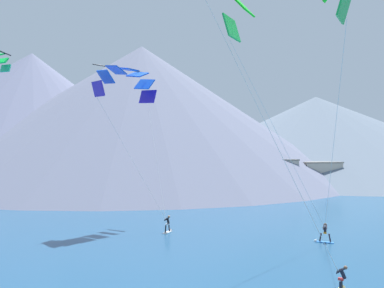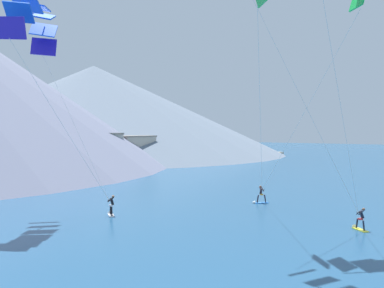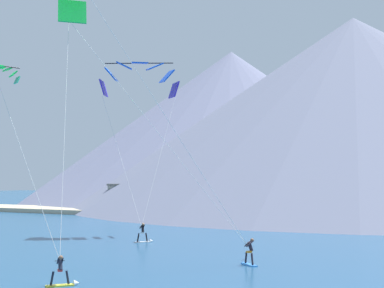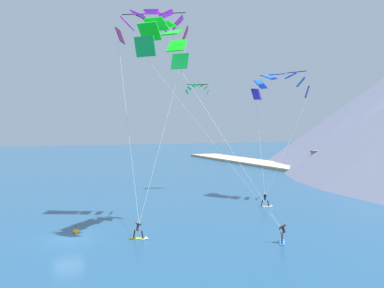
{
  "view_description": "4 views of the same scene",
  "coord_description": "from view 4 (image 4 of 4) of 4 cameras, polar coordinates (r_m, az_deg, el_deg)",
  "views": [
    {
      "loc": [
        -11.13,
        -13.41,
        8.11
      ],
      "look_at": [
        -3.81,
        17.55,
        8.85
      ],
      "focal_mm": 35.0,
      "sensor_mm": 36.0,
      "label": 1
    },
    {
      "loc": [
        -29.71,
        -2.6,
        7.24
      ],
      "look_at": [
        -0.5,
        18.86,
        6.07
      ],
      "focal_mm": 40.0,
      "sensor_mm": 36.0,
      "label": 2
    },
    {
      "loc": [
        21.66,
        -15.96,
        5.52
      ],
      "look_at": [
        3.28,
        18.43,
        8.17
      ],
      "focal_mm": 50.0,
      "sensor_mm": 36.0,
      "label": 3
    },
    {
      "loc": [
        34.46,
        -3.17,
        9.83
      ],
      "look_at": [
        1.5,
        11.32,
        8.4
      ],
      "focal_mm": 35.0,
      "sensor_mm": 36.0,
      "label": 4
    }
  ],
  "objects": [
    {
      "name": "ground_plane",
      "position": [
        35.97,
        -18.28,
        -13.7
      ],
      "size": [
        400.0,
        400.0,
        0.0
      ],
      "primitive_type": "plane",
      "color": "navy"
    },
    {
      "name": "kitesurfer_near_lead",
      "position": [
        34.6,
        -7.88,
        -13.4
      ],
      "size": [
        1.44,
        1.58,
        1.7
      ],
      "color": "yellow",
      "rests_on": "ground"
    },
    {
      "name": "kitesurfer_near_trail",
      "position": [
        34.34,
        13.63,
        -13.45
      ],
      "size": [
        1.62,
        1.38,
        1.8
      ],
      "color": "#337FDB",
      "rests_on": "ground"
    },
    {
      "name": "kitesurfer_mid_center",
      "position": [
        48.72,
        11.3,
        -8.73
      ],
      "size": [
        1.34,
        1.65,
        1.82
      ],
      "color": "white",
      "rests_on": "ground"
    },
    {
      "name": "parafoil_kite_near_lead",
      "position": [
        43.46,
        -6.06,
        17.83
      ],
      "size": [
        10.16,
        7.87,
        21.55
      ],
      "color": "#A01C64"
    },
    {
      "name": "parafoil_kite_near_trail",
      "position": [
        37.21,
        -4.23,
        15.67
      ],
      "size": [
        11.47,
        11.33,
        18.5
      ],
      "color": "green"
    },
    {
      "name": "parafoil_kite_mid_center",
      "position": [
        54.42,
        13.35,
        9.06
      ],
      "size": [
        7.55,
        8.38,
        16.44
      ],
      "color": "#301EB3"
    },
    {
      "name": "parafoil_kite_distant_high_outer",
      "position": [
        60.66,
        0.83,
        8.54
      ],
      "size": [
        1.89,
        3.87,
        1.62
      ],
      "color": "#2CBB89"
    },
    {
      "name": "race_marker_buoy",
      "position": [
        37.86,
        -17.27,
        -12.63
      ],
      "size": [
        0.56,
        0.56,
        1.02
      ],
      "color": "orange",
      "rests_on": "ground"
    },
    {
      "name": "shore_building_promenade_mid",
      "position": [
        89.66,
        20.56,
        -2.57
      ],
      "size": [
        7.0,
        6.56,
        4.93
      ],
      "color": "#A89E8E",
      "rests_on": "ground"
    }
  ]
}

